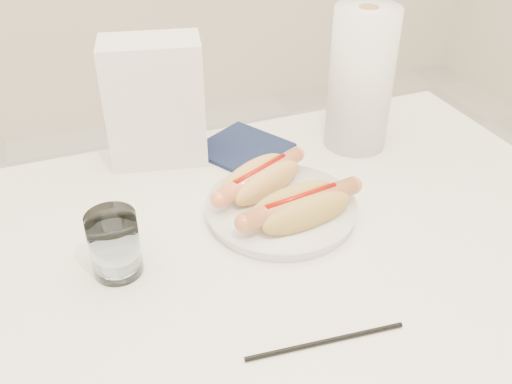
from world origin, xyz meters
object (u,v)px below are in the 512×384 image
object	(u,v)px
plate	(281,210)
water_glass	(115,244)
hotdog_right	(301,208)
hotdog_left	(260,179)
paper_towel_roll	(361,80)
table	(242,295)
napkin_box	(155,102)

from	to	relation	value
plate	water_glass	xyz separation A→B (m)	(-0.26, -0.04, 0.04)
hotdog_right	water_glass	distance (m)	0.27
hotdog_left	water_glass	bearing A→B (deg)	173.70
hotdog_left	paper_towel_roll	size ratio (longest dim) A/B	0.67
table	hotdog_right	xyz separation A→B (m)	(0.11, 0.04, 0.10)
table	hotdog_left	size ratio (longest dim) A/B	6.83
table	napkin_box	distance (m)	0.38
hotdog_left	water_glass	size ratio (longest dim) A/B	1.84
plate	hotdog_right	size ratio (longest dim) A/B	1.18
hotdog_right	plate	bearing A→B (deg)	95.08
paper_towel_roll	table	bearing A→B (deg)	-142.24
water_glass	paper_towel_roll	bearing A→B (deg)	22.14
water_glass	napkin_box	size ratio (longest dim) A/B	0.43
hotdog_right	paper_towel_roll	size ratio (longest dim) A/B	0.75
hotdog_left	table	bearing A→B (deg)	-146.48
hotdog_left	paper_towel_roll	distance (m)	0.28
plate	hotdog_left	bearing A→B (deg)	108.33
table	hotdog_right	bearing A→B (deg)	20.47
plate	napkin_box	distance (m)	0.30
table	water_glass	world-z (taller)	water_glass
table	plate	distance (m)	0.15
water_glass	hotdog_left	bearing A→B (deg)	18.98
table	hotdog_right	distance (m)	0.16
hotdog_right	water_glass	xyz separation A→B (m)	(-0.27, 0.01, 0.00)
water_glass	plate	bearing A→B (deg)	7.91
plate	paper_towel_roll	bearing A→B (deg)	35.82
hotdog_left	water_glass	distance (m)	0.26
plate	hotdog_left	xyz separation A→B (m)	(-0.02, 0.05, 0.03)
hotdog_left	paper_towel_roll	bearing A→B (deg)	-0.02
table	hotdog_right	world-z (taller)	hotdog_right
hotdog_right	paper_towel_roll	distance (m)	0.31
water_glass	paper_towel_roll	world-z (taller)	paper_towel_roll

